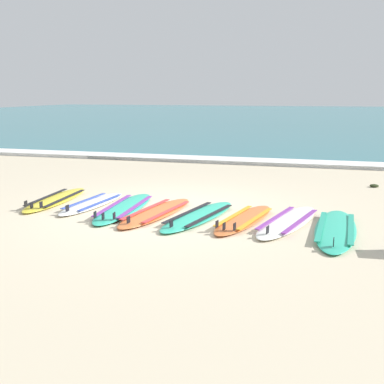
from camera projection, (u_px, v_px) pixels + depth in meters
The scene contains 12 objects.
ground_plane at pixel (170, 211), 8.37m from camera, with size 80.00×80.00×0.00m, color beige.
sea at pixel (292, 116), 42.07m from camera, with size 80.00×60.00×0.10m, color teal.
wave_foam_strip at pixel (233, 161), 14.20m from camera, with size 80.00×0.92×0.11m, color white.
surfboard_0 at pixel (56, 199), 9.13m from camera, with size 0.65×2.24×0.18m.
surfboard_1 at pixel (93, 203), 8.80m from camera, with size 0.71×2.04×0.18m.
surfboard_2 at pixel (124, 208), 8.47m from camera, with size 0.71×2.45×0.18m.
surfboard_3 at pixel (157, 212), 8.15m from camera, with size 0.96×2.37×0.18m.
surfboard_4 at pixel (199, 216), 7.91m from camera, with size 1.10×2.39×0.18m.
surfboard_5 at pixel (244, 219), 7.70m from camera, with size 0.98×2.17×0.18m.
surfboard_6 at pixel (288, 221), 7.57m from camera, with size 1.16×2.38×0.18m.
surfboard_7 at pixel (336, 229), 7.13m from camera, with size 0.75×2.47×0.18m.
seaweed_clump_near_shoreline at pixel (374, 186), 10.48m from camera, with size 0.20×0.16×0.07m, color #2D381E.
Camera 1 is at (2.52, -7.72, 2.08)m, focal length 43.70 mm.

